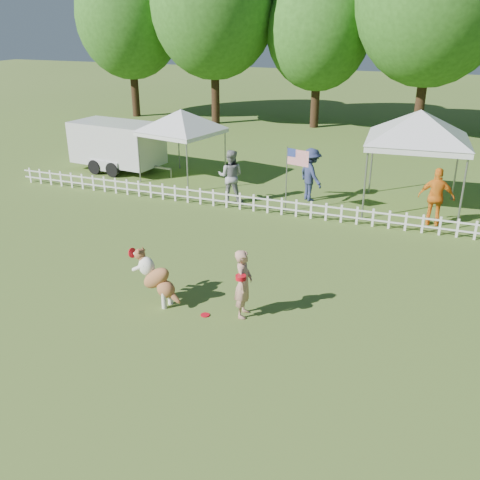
{
  "coord_description": "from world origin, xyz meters",
  "views": [
    {
      "loc": [
        4.57,
        -9.23,
        6.14
      ],
      "look_at": [
        0.2,
        2.0,
        1.1
      ],
      "focal_mm": 40.0,
      "sensor_mm": 36.0,
      "label": 1
    }
  ],
  "objects": [
    {
      "name": "ground",
      "position": [
        0.0,
        0.0,
        0.0
      ],
      "size": [
        120.0,
        120.0,
        0.0
      ],
      "primitive_type": "plane",
      "color": "#436820",
      "rests_on": "ground"
    },
    {
      "name": "picket_fence",
      "position": [
        0.0,
        7.0,
        0.3
      ],
      "size": [
        22.0,
        0.08,
        0.6
      ],
      "primitive_type": null,
      "color": "silver",
      "rests_on": "ground"
    },
    {
      "name": "handler",
      "position": [
        0.89,
        0.44,
        0.79
      ],
      "size": [
        0.45,
        0.62,
        1.57
      ],
      "primitive_type": "imported",
      "rotation": [
        0.0,
        0.0,
        1.71
      ],
      "color": "tan",
      "rests_on": "ground"
    },
    {
      "name": "dog",
      "position": [
        -1.15,
        0.23,
        0.64
      ],
      "size": [
        1.29,
        0.63,
        1.28
      ],
      "primitive_type": null,
      "rotation": [
        0.0,
        0.0,
        -0.18
      ],
      "color": "brown",
      "rests_on": "ground"
    },
    {
      "name": "frisbee_on_turf",
      "position": [
        0.1,
        0.11,
        0.01
      ],
      "size": [
        0.21,
        0.21,
        0.02
      ],
      "primitive_type": "cylinder",
      "rotation": [
        0.0,
        0.0,
        0.04
      ],
      "color": "red",
      "rests_on": "ground"
    },
    {
      "name": "canopy_tent_left",
      "position": [
        -5.24,
        9.62,
        1.38
      ],
      "size": [
        3.19,
        3.19,
        2.76
      ],
      "primitive_type": null,
      "rotation": [
        0.0,
        0.0,
        -0.22
      ],
      "color": "silver",
      "rests_on": "ground"
    },
    {
      "name": "canopy_tent_right",
      "position": [
        3.68,
        9.2,
        1.65
      ],
      "size": [
        3.43,
        3.43,
        3.3
      ],
      "primitive_type": null,
      "rotation": [
        0.0,
        0.0,
        0.07
      ],
      "color": "silver",
      "rests_on": "ground"
    },
    {
      "name": "cargo_trailer",
      "position": [
        -8.5,
        9.9,
        1.05
      ],
      "size": [
        4.97,
        2.62,
        2.09
      ],
      "primitive_type": null,
      "rotation": [
        0.0,
        0.0,
        -0.11
      ],
      "color": "silver",
      "rests_on": "ground"
    },
    {
      "name": "flag_pole",
      "position": [
        -0.23,
        7.37,
        1.12
      ],
      "size": [
        0.85,
        0.32,
        2.24
      ],
      "primitive_type": null,
      "rotation": [
        0.0,
        0.0,
        -0.27
      ],
      "color": "gray",
      "rests_on": "ground"
    },
    {
      "name": "spectator_a",
      "position": [
        -2.37,
        7.69,
        0.94
      ],
      "size": [
        1.03,
        0.86,
        1.88
      ],
      "primitive_type": "imported",
      "rotation": [
        0.0,
        0.0,
        3.32
      ],
      "color": "gray",
      "rests_on": "ground"
    },
    {
      "name": "spectator_b",
      "position": [
        0.24,
        8.88,
        0.95
      ],
      "size": [
        1.35,
        1.37,
        1.89
      ],
      "primitive_type": "imported",
      "rotation": [
        0.0,
        0.0,
        2.34
      ],
      "color": "navy",
      "rests_on": "ground"
    },
    {
      "name": "spectator_c",
      "position": [
        4.52,
        7.85,
        0.93
      ],
      "size": [
        1.1,
        0.47,
        1.86
      ],
      "primitive_type": "imported",
      "rotation": [
        0.0,
        0.0,
        3.13
      ],
      "color": "orange",
      "rests_on": "ground"
    },
    {
      "name": "tree_far_left",
      "position": [
        -15.0,
        22.0,
        5.5
      ],
      "size": [
        6.6,
        6.6,
        11.0
      ],
      "primitive_type": null,
      "color": "#285618",
      "rests_on": "ground"
    },
    {
      "name": "tree_left",
      "position": [
        -9.0,
        21.5,
        6.0
      ],
      "size": [
        7.4,
        7.4,
        12.0
      ],
      "primitive_type": null,
      "color": "#285618",
      "rests_on": "ground"
    },
    {
      "name": "tree_center_left",
      "position": [
        -3.0,
        22.5,
        4.9
      ],
      "size": [
        6.0,
        6.0,
        9.8
      ],
      "primitive_type": null,
      "color": "#285618",
      "rests_on": "ground"
    },
    {
      "name": "tree_center_right",
      "position": [
        3.0,
        21.0,
        6.3
      ],
      "size": [
        7.6,
        7.6,
        12.6
      ],
      "primitive_type": null,
      "color": "#285618",
      "rests_on": "ground"
    }
  ]
}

